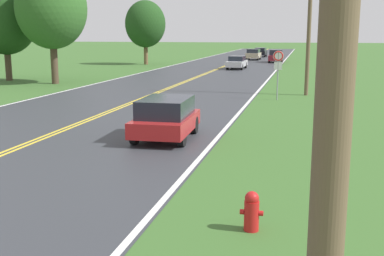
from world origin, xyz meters
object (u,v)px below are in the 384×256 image
object	(u,v)px
fire_hydrant	(252,211)
tree_left_verge	(51,8)
car_red_hatchback_mid_near	(166,117)
car_maroon_sedan_receding	(276,56)
tree_behind_sign	(145,24)
tree_mid_treeline	(5,18)
car_champagne_hatchback_distant	(253,54)
car_silver_sedan_mid_far	(237,62)
car_black_hatchback_horizon	(260,52)
traffic_sign	(278,63)

from	to	relation	value
fire_hydrant	tree_left_verge	size ratio (longest dim) A/B	0.09
car_red_hatchback_mid_near	car_maroon_sedan_receding	distance (m)	47.58
tree_behind_sign	car_maroon_sedan_receding	size ratio (longest dim) A/B	1.79
tree_mid_treeline	car_champagne_hatchback_distant	size ratio (longest dim) A/B	2.02
tree_left_verge	car_red_hatchback_mid_near	size ratio (longest dim) A/B	2.35
tree_left_verge	car_silver_sedan_mid_far	bearing A→B (deg)	58.51
car_black_hatchback_horizon	traffic_sign	bearing A→B (deg)	7.64
car_red_hatchback_mid_near	car_silver_sedan_mid_far	xyz separation A→B (m)	(-2.42, 34.88, -0.07)
traffic_sign	car_red_hatchback_mid_near	bearing A→B (deg)	-106.04
fire_hydrant	tree_mid_treeline	distance (m)	34.36
tree_left_verge	tree_mid_treeline	distance (m)	5.16
traffic_sign	car_silver_sedan_mid_far	distance (m)	24.24
tree_mid_treeline	tree_behind_sign	bearing A→B (deg)	78.97
traffic_sign	car_champagne_hatchback_distant	size ratio (longest dim) A/B	0.72
tree_mid_treeline	car_maroon_sedan_receding	xyz separation A→B (m)	(19.36, 29.51, -4.12)
fire_hydrant	traffic_sign	world-z (taller)	traffic_sign
traffic_sign	car_maroon_sedan_receding	xyz separation A→B (m)	(-2.43, 36.22, -1.29)
car_silver_sedan_mid_far	car_champagne_hatchback_distant	size ratio (longest dim) A/B	1.18
tree_behind_sign	car_maroon_sedan_receding	bearing A→B (deg)	27.14
tree_left_verge	tree_behind_sign	xyz separation A→B (m)	(-0.67, 23.22, -0.72)
tree_behind_sign	car_silver_sedan_mid_far	xyz separation A→B (m)	(11.86, -4.95, -4.10)
car_champagne_hatchback_distant	tree_left_verge	bearing A→B (deg)	-15.29
tree_left_verge	car_black_hatchback_horizon	world-z (taller)	tree_left_verge
traffic_sign	car_maroon_sedan_receding	world-z (taller)	traffic_sign
car_silver_sedan_mid_far	car_maroon_sedan_receding	xyz separation A→B (m)	(3.26, 12.70, 0.10)
traffic_sign	car_black_hatchback_horizon	distance (m)	51.15
traffic_sign	car_red_hatchback_mid_near	world-z (taller)	traffic_sign
car_maroon_sedan_receding	car_champagne_hatchback_distant	size ratio (longest dim) A/B	1.09
fire_hydrant	car_maroon_sedan_receding	xyz separation A→B (m)	(-3.11, 55.11, 0.42)
traffic_sign	tree_left_verge	distance (m)	18.00
fire_hydrant	car_maroon_sedan_receding	bearing A→B (deg)	93.23
car_maroon_sedan_receding	tree_behind_sign	bearing A→B (deg)	-65.59
car_black_hatchback_horizon	tree_mid_treeline	bearing A→B (deg)	-18.80
tree_left_verge	car_champagne_hatchback_distant	xyz separation A→B (m)	(10.98, 36.30, -4.72)
traffic_sign	car_silver_sedan_mid_far	xyz separation A→B (m)	(-5.68, 23.52, -1.39)
car_maroon_sedan_receding	car_champagne_hatchback_distant	bearing A→B (deg)	-149.70
traffic_sign	tree_behind_sign	xyz separation A→B (m)	(-17.55, 28.47, 2.71)
fire_hydrant	car_champagne_hatchback_distant	world-z (taller)	car_champagne_hatchback_distant
tree_mid_treeline	car_black_hatchback_horizon	distance (m)	47.10
tree_left_verge	car_black_hatchback_horizon	bearing A→B (deg)	76.32
fire_hydrant	car_red_hatchback_mid_near	xyz separation A→B (m)	(-3.94, 7.53, 0.39)
car_champagne_hatchback_distant	fire_hydrant	bearing A→B (deg)	7.74
fire_hydrant	tree_mid_treeline	world-z (taller)	tree_mid_treeline
tree_left_verge	fire_hydrant	bearing A→B (deg)	-53.97
tree_behind_sign	car_silver_sedan_mid_far	size ratio (longest dim) A/B	1.67
tree_mid_treeline	car_red_hatchback_mid_near	xyz separation A→B (m)	(18.53, -18.06, -4.14)
tree_behind_sign	car_maroon_sedan_receding	world-z (taller)	tree_behind_sign
fire_hydrant	tree_behind_sign	distance (m)	50.94
traffic_sign	car_champagne_hatchback_distant	xyz separation A→B (m)	(-5.89, 41.56, -1.29)
car_silver_sedan_mid_far	tree_behind_sign	bearing A→B (deg)	-111.75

